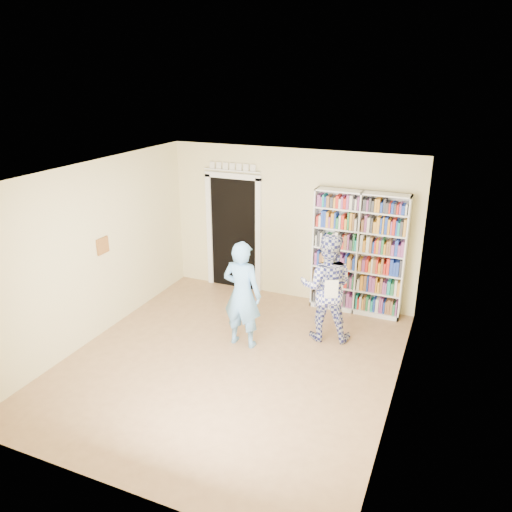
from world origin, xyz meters
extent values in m
plane|color=#926846|center=(0.00, 0.00, 0.00)|extent=(5.00, 5.00, 0.00)
plane|color=white|center=(0.00, 0.00, 2.70)|extent=(5.00, 5.00, 0.00)
plane|color=beige|center=(0.00, 2.50, 1.35)|extent=(4.50, 0.00, 4.50)
plane|color=beige|center=(-2.25, 0.00, 1.35)|extent=(0.00, 5.00, 5.00)
plane|color=beige|center=(2.25, 0.00, 1.35)|extent=(0.00, 5.00, 5.00)
cube|color=white|center=(1.26, 2.34, 1.05)|extent=(1.53, 0.29, 2.10)
cube|color=white|center=(1.26, 2.34, 1.05)|extent=(0.02, 0.29, 2.10)
cube|color=black|center=(-1.10, 2.48, 1.05)|extent=(0.90, 0.03, 2.10)
cube|color=white|center=(-1.60, 2.47, 1.05)|extent=(0.10, 0.06, 2.20)
cube|color=white|center=(-0.60, 2.47, 1.05)|extent=(0.10, 0.06, 2.20)
cube|color=white|center=(-1.10, 2.47, 2.15)|extent=(1.10, 0.06, 0.10)
cube|color=white|center=(-1.10, 2.46, 2.25)|extent=(1.10, 0.08, 0.02)
cube|color=brown|center=(-2.23, 0.20, 1.40)|extent=(0.03, 0.25, 0.25)
imported|color=#67A6E5|center=(-0.06, 0.56, 0.82)|extent=(0.61, 0.41, 1.64)
imported|color=navy|center=(1.03, 1.24, 0.84)|extent=(0.94, 0.80, 1.69)
cube|color=white|center=(1.17, 0.97, 0.95)|extent=(0.18, 0.09, 0.28)
camera|label=1|loc=(2.74, -5.51, 3.89)|focal=35.00mm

